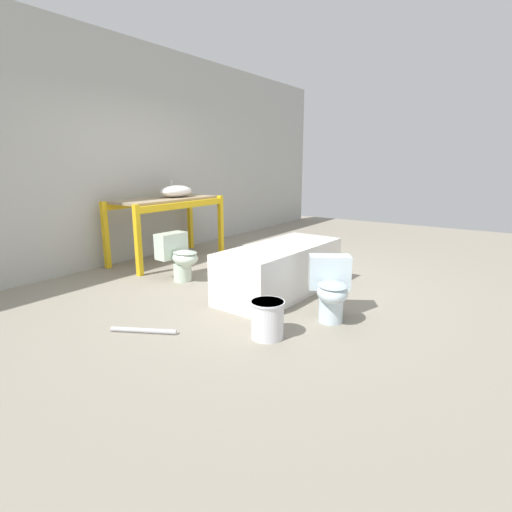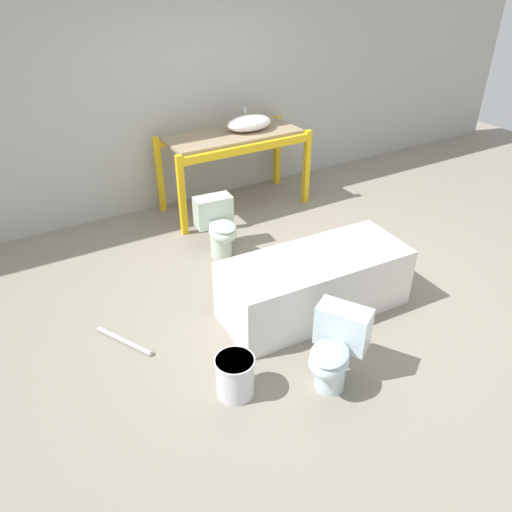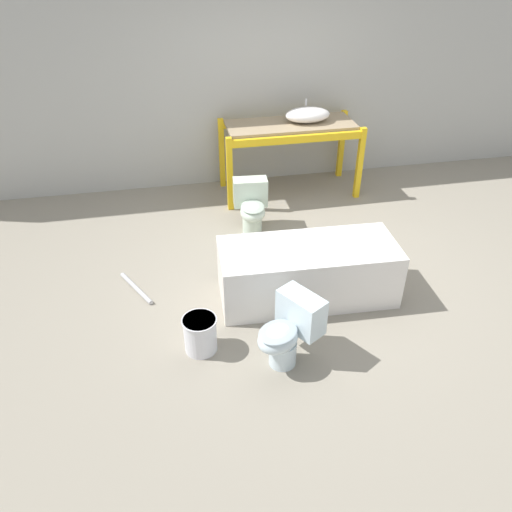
# 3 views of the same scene
# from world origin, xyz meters

# --- Properties ---
(ground_plane) EXTENTS (12.00, 12.00, 0.00)m
(ground_plane) POSITION_xyz_m (0.00, 0.00, 0.00)
(ground_plane) COLOR gray
(warehouse_wall_rear) EXTENTS (10.80, 0.08, 3.20)m
(warehouse_wall_rear) POSITION_xyz_m (0.00, 2.27, 1.60)
(warehouse_wall_rear) COLOR #ADADA8
(warehouse_wall_rear) RESTS_ON ground_plane
(shelving_rack) EXTENTS (1.75, 0.76, 0.94)m
(shelving_rack) POSITION_xyz_m (0.26, 1.75, 0.79)
(shelving_rack) COLOR yellow
(shelving_rack) RESTS_ON ground_plane
(sink_basin) EXTENTS (0.57, 0.35, 0.26)m
(sink_basin) POSITION_xyz_m (0.48, 1.76, 1.03)
(sink_basin) COLOR white
(sink_basin) RESTS_ON shelving_rack
(bathtub_main) EXTENTS (1.69, 0.75, 0.56)m
(bathtub_main) POSITION_xyz_m (-0.14, -0.50, 0.32)
(bathtub_main) COLOR white
(bathtub_main) RESTS_ON ground_plane
(toilet_near) EXTENTS (0.41, 0.57, 0.59)m
(toilet_near) POSITION_xyz_m (-0.42, 0.83, 0.32)
(toilet_near) COLOR silver
(toilet_near) RESTS_ON ground_plane
(toilet_far) EXTENTS (0.64, 0.57, 0.59)m
(toilet_far) POSITION_xyz_m (-0.53, -1.29, 0.32)
(toilet_far) COLOR silver
(toilet_far) RESTS_ON ground_plane
(bucket_white) EXTENTS (0.30, 0.30, 0.33)m
(bucket_white) POSITION_xyz_m (-1.23, -1.03, 0.17)
(bucket_white) COLOR silver
(bucket_white) RESTS_ON ground_plane
(loose_pipe) EXTENTS (0.32, 0.55, 0.04)m
(loose_pipe) POSITION_xyz_m (-1.77, -0.08, 0.02)
(loose_pipe) COLOR #B7B7BC
(loose_pipe) RESTS_ON ground_plane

